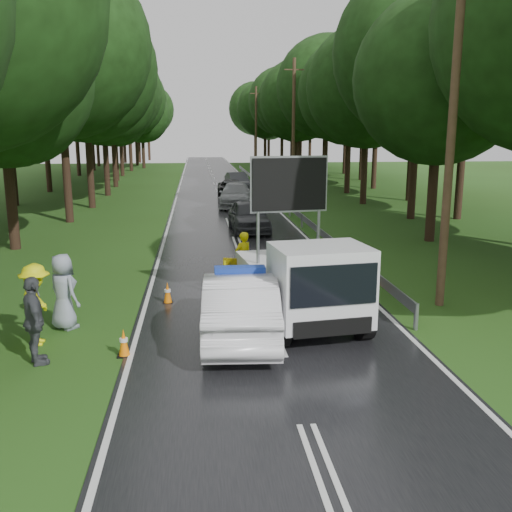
{
  "coord_description": "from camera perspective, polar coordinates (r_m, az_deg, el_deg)",
  "views": [
    {
      "loc": [
        -1.79,
        -13.34,
        4.97
      ],
      "look_at": [
        -0.06,
        3.31,
        1.3
      ],
      "focal_mm": 40.0,
      "sensor_mm": 36.0,
      "label": 1
    }
  ],
  "objects": [
    {
      "name": "civilian",
      "position": [
        16.5,
        3.28,
        -1.81
      ],
      "size": [
        1.15,
        1.11,
        1.86
      ],
      "primitive_type": "imported",
      "rotation": [
        0.0,
        0.0,
        0.64
      ],
      "color": "navy",
      "rests_on": "ground"
    },
    {
      "name": "police_sedan",
      "position": [
        13.95,
        -1.6,
        -4.95
      ],
      "size": [
        1.99,
        5.03,
        1.79
      ],
      "rotation": [
        0.0,
        0.0,
        3.09
      ],
      "color": "white",
      "rests_on": "ground"
    },
    {
      "name": "utility_pole_near",
      "position": [
        16.85,
        19.0,
        12.04
      ],
      "size": [
        1.4,
        0.24,
        10.0
      ],
      "color": "#453220",
      "rests_on": "ground"
    },
    {
      "name": "bystander_mid",
      "position": [
        13.21,
        -21.29,
        -6.08
      ],
      "size": [
        0.91,
        1.25,
        1.96
      ],
      "primitive_type": "imported",
      "rotation": [
        0.0,
        0.0,
        1.99
      ],
      "color": "#42454A",
      "rests_on": "ground"
    },
    {
      "name": "utility_pole_far",
      "position": [
        67.7,
        0.0,
        12.45
      ],
      "size": [
        1.4,
        0.24,
        10.0
      ],
      "color": "#453220",
      "rests_on": "ground"
    },
    {
      "name": "utility_pole_mid",
      "position": [
        41.92,
        3.76,
        12.47
      ],
      "size": [
        1.4,
        0.24,
        10.0
      ],
      "color": "#453220",
      "rests_on": "ground"
    },
    {
      "name": "bystander_right",
      "position": [
        15.32,
        -18.7,
        -3.4
      ],
      "size": [
        1.12,
        1.11,
        1.96
      ],
      "primitive_type": "imported",
      "rotation": [
        0.0,
        0.0,
        2.38
      ],
      "color": "#858EA0",
      "rests_on": "ground"
    },
    {
      "name": "guardrail",
      "position": [
        43.58,
        1.35,
        6.54
      ],
      "size": [
        0.12,
        60.06,
        0.7
      ],
      "color": "gray",
      "rests_on": "ground"
    },
    {
      "name": "road",
      "position": [
        43.66,
        -3.56,
        5.82
      ],
      "size": [
        7.0,
        140.0,
        0.02
      ],
      "primitive_type": "cube",
      "color": "black",
      "rests_on": "ground"
    },
    {
      "name": "queue_car_third",
      "position": [
        44.51,
        -2.48,
        6.77
      ],
      "size": [
        2.31,
        4.69,
        1.28
      ],
      "primitive_type": "imported",
      "rotation": [
        0.0,
        0.0,
        -0.04
      ],
      "color": "black",
      "rests_on": "ground"
    },
    {
      "name": "officer",
      "position": [
        18.85,
        -1.29,
        -0.19
      ],
      "size": [
        0.76,
        0.69,
        1.74
      ],
      "primitive_type": "imported",
      "rotation": [
        0.0,
        0.0,
        3.7
      ],
      "color": "#FFEE0D",
      "rests_on": "ground"
    },
    {
      "name": "cone_left_mid",
      "position": [
        17.01,
        -8.84,
        -3.67
      ],
      "size": [
        0.3,
        0.3,
        0.64
      ],
      "color": "black",
      "rests_on": "ground"
    },
    {
      "name": "queue_car_fourth",
      "position": [
        50.52,
        -1.9,
        7.54
      ],
      "size": [
        2.08,
        4.54,
        1.44
      ],
      "primitive_type": "imported",
      "rotation": [
        0.0,
        0.0,
        0.13
      ],
      "color": "#43444B",
      "rests_on": "ground"
    },
    {
      "name": "ground",
      "position": [
        14.34,
        1.62,
        -7.9
      ],
      "size": [
        160.0,
        160.0,
        0.0
      ],
      "primitive_type": "plane",
      "color": "#274915",
      "rests_on": "ground"
    },
    {
      "name": "cone_near_left",
      "position": [
        13.3,
        -13.08,
        -8.46
      ],
      "size": [
        0.31,
        0.31,
        0.65
      ],
      "color": "black",
      "rests_on": "ground"
    },
    {
      "name": "queue_car_second",
      "position": [
        38.53,
        -2.05,
        6.1
      ],
      "size": [
        2.67,
        5.5,
        1.54
      ],
      "primitive_type": "imported",
      "rotation": [
        0.0,
        0.0,
        -0.1
      ],
      "color": "gray",
      "rests_on": "ground"
    },
    {
      "name": "work_truck",
      "position": [
        14.95,
        4.75,
        -2.45
      ],
      "size": [
        3.02,
        5.6,
        4.26
      ],
      "rotation": [
        0.0,
        0.0,
        0.13
      ],
      "color": "gray",
      "rests_on": "ground"
    },
    {
      "name": "queue_car_first",
      "position": [
        28.91,
        -0.73,
        4.04
      ],
      "size": [
        2.01,
        4.67,
        1.57
      ],
      "primitive_type": "imported",
      "rotation": [
        0.0,
        0.0,
        0.03
      ],
      "color": "#383A3F",
      "rests_on": "ground"
    },
    {
      "name": "cone_right",
      "position": [
        18.35,
        11.04,
        -2.5
      ],
      "size": [
        0.33,
        0.33,
        0.69
      ],
      "color": "black",
      "rests_on": "ground"
    },
    {
      "name": "cone_center",
      "position": [
        16.04,
        -2.87,
        -4.4
      ],
      "size": [
        0.34,
        0.34,
        0.72
      ],
      "color": "black",
      "rests_on": "ground"
    },
    {
      "name": "cone_far",
      "position": [
        19.08,
        2.17,
        -1.56
      ],
      "size": [
        0.37,
        0.37,
        0.78
      ],
      "color": "black",
      "rests_on": "ground"
    },
    {
      "name": "bystander_left",
      "position": [
        14.44,
        -21.13,
        -4.53
      ],
      "size": [
        0.75,
        1.28,
        1.96
      ],
      "primitive_type": "imported",
      "rotation": [
        0.0,
        0.0,
        1.59
      ],
      "color": "#E8E90C",
      "rests_on": "ground"
    },
    {
      "name": "barrier",
      "position": [
        17.34,
        1.21,
        -1.29
      ],
      "size": [
        2.69,
        0.88,
        1.16
      ],
      "rotation": [
        0.0,
        0.0,
        -0.3
      ],
      "color": "yellow",
      "rests_on": "ground"
    }
  ]
}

